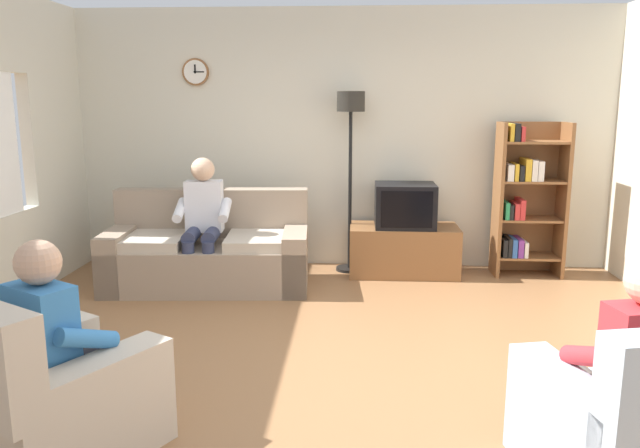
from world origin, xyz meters
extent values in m
plane|color=#8C603D|center=(0.00, 0.00, 0.00)|extent=(12.00, 12.00, 0.00)
cube|color=beige|center=(0.00, 2.66, 1.35)|extent=(6.20, 0.12, 2.70)
cylinder|color=brown|center=(-1.54, 2.58, 2.05)|extent=(0.28, 0.03, 0.28)
cylinder|color=white|center=(-1.54, 2.56, 2.05)|extent=(0.24, 0.01, 0.24)
cube|color=black|center=(-1.54, 2.56, 2.08)|extent=(0.02, 0.01, 0.09)
cube|color=black|center=(-1.50, 2.56, 2.05)|extent=(0.11, 0.01, 0.01)
cube|color=beige|center=(-2.86, 2.10, 1.40)|extent=(0.12, 1.10, 1.20)
cube|color=gray|center=(-1.26, 1.67, 0.21)|extent=(1.95, 0.96, 0.42)
cube|color=gray|center=(-1.28, 2.03, 0.66)|extent=(1.91, 0.32, 0.48)
cube|color=gray|center=(-0.42, 1.73, 0.28)|extent=(0.27, 0.85, 0.56)
cube|color=gray|center=(-2.10, 1.62, 0.28)|extent=(0.27, 0.85, 0.56)
cube|color=#BCAD99|center=(-0.75, 1.65, 0.47)|extent=(0.64, 0.72, 0.10)
cube|color=#BCAD99|center=(-1.75, 1.59, 0.47)|extent=(0.64, 0.72, 0.10)
cube|color=brown|center=(0.64, 2.25, 0.25)|extent=(1.10, 0.56, 0.50)
cube|color=black|center=(0.64, 2.51, 0.28)|extent=(1.10, 0.04, 0.03)
cube|color=black|center=(0.64, 2.23, 0.72)|extent=(0.60, 0.48, 0.44)
cube|color=black|center=(0.64, 1.98, 0.72)|extent=(0.50, 0.01, 0.36)
cube|color=brown|center=(1.58, 2.30, 0.78)|extent=(0.04, 0.36, 1.55)
cube|color=brown|center=(2.22, 2.30, 0.78)|extent=(0.04, 0.36, 1.55)
cube|color=brown|center=(1.90, 2.47, 0.78)|extent=(0.64, 0.02, 1.55)
cube|color=brown|center=(1.90, 2.30, 0.19)|extent=(0.60, 0.34, 0.02)
cube|color=black|center=(1.65, 2.28, 0.30)|extent=(0.04, 0.28, 0.18)
cube|color=black|center=(1.70, 2.28, 0.30)|extent=(0.04, 0.28, 0.19)
cube|color=#2D59A5|center=(1.75, 2.28, 0.30)|extent=(0.05, 0.28, 0.18)
cube|color=#72338C|center=(1.81, 2.28, 0.30)|extent=(0.05, 0.28, 0.18)
cube|color=silver|center=(1.86, 2.28, 0.28)|extent=(0.04, 0.28, 0.16)
cube|color=brown|center=(1.90, 2.30, 0.58)|extent=(0.60, 0.34, 0.02)
cube|color=#267F4C|center=(1.65, 2.28, 0.68)|extent=(0.04, 0.28, 0.17)
cube|color=black|center=(1.69, 2.28, 0.67)|extent=(0.04, 0.28, 0.15)
cube|color=red|center=(1.75, 2.28, 0.67)|extent=(0.05, 0.28, 0.16)
cube|color=red|center=(1.80, 2.28, 0.69)|extent=(0.05, 0.28, 0.20)
cube|color=brown|center=(1.90, 2.30, 0.97)|extent=(0.60, 0.34, 0.02)
cube|color=silver|center=(1.66, 2.28, 1.06)|extent=(0.06, 0.28, 0.16)
cube|color=gold|center=(1.72, 2.28, 1.07)|extent=(0.04, 0.28, 0.17)
cube|color=black|center=(1.77, 2.28, 1.06)|extent=(0.04, 0.28, 0.15)
cube|color=gold|center=(1.83, 2.28, 1.09)|extent=(0.06, 0.28, 0.22)
cube|color=silver|center=(1.89, 2.28, 1.08)|extent=(0.05, 0.28, 0.21)
cube|color=silver|center=(1.95, 2.28, 1.08)|extent=(0.06, 0.28, 0.20)
cube|color=brown|center=(1.90, 2.30, 1.36)|extent=(0.60, 0.34, 0.02)
cube|color=gold|center=(1.65, 2.28, 1.45)|extent=(0.04, 0.28, 0.17)
cube|color=black|center=(1.70, 2.28, 1.45)|extent=(0.05, 0.28, 0.17)
cube|color=red|center=(1.76, 2.28, 1.44)|extent=(0.04, 0.28, 0.14)
cylinder|color=black|center=(0.09, 2.35, 0.01)|extent=(0.28, 0.28, 0.03)
cylinder|color=black|center=(0.09, 2.35, 0.85)|extent=(0.04, 0.04, 1.70)
cylinder|color=black|center=(0.09, 2.35, 1.75)|extent=(0.28, 0.28, 0.20)
cube|color=#BCAD99|center=(-1.34, -1.16, 0.20)|extent=(1.11, 1.13, 0.40)
cube|color=#BCAD99|center=(-1.59, -0.99, 0.28)|extent=(0.58, 0.79, 0.56)
cube|color=#BCAD99|center=(-1.08, -1.30, 0.28)|extent=(0.58, 0.79, 0.56)
cube|color=#9EADBC|center=(1.41, -1.30, 0.20)|extent=(0.96, 0.99, 0.40)
cube|color=#9EADBC|center=(1.12, -1.34, 0.28)|extent=(0.37, 0.82, 0.56)
cube|color=silver|center=(-1.28, 1.72, 0.78)|extent=(0.35, 0.22, 0.48)
sphere|color=#D8AD8C|center=(-1.28, 1.71, 1.13)|extent=(0.22, 0.22, 0.22)
cylinder|color=#2D334C|center=(-1.18, 1.54, 0.54)|extent=(0.15, 0.39, 0.13)
cylinder|color=#2D334C|center=(-1.36, 1.53, 0.54)|extent=(0.15, 0.39, 0.13)
cylinder|color=#2D334C|center=(-1.17, 1.35, 0.26)|extent=(0.12, 0.12, 0.52)
cylinder|color=#2D334C|center=(-1.35, 1.34, 0.26)|extent=(0.12, 0.12, 0.52)
cylinder|color=silver|center=(-1.07, 1.64, 0.76)|extent=(0.11, 0.34, 0.20)
cylinder|color=silver|center=(-1.49, 1.61, 0.76)|extent=(0.11, 0.34, 0.20)
cube|color=#3372B2|center=(-1.37, -1.20, 0.66)|extent=(0.39, 0.34, 0.48)
sphere|color=tan|center=(-1.36, -1.20, 1.01)|extent=(0.22, 0.22, 0.22)
cylinder|color=black|center=(-1.35, -1.00, 0.42)|extent=(0.30, 0.39, 0.13)
cylinder|color=black|center=(-1.20, -1.09, 0.42)|extent=(0.30, 0.39, 0.13)
cylinder|color=black|center=(-1.26, -0.83, 0.20)|extent=(0.15, 0.15, 0.40)
cylinder|color=black|center=(-1.10, -0.92, 0.20)|extent=(0.15, 0.15, 0.40)
cylinder|color=#3372B2|center=(-1.50, -1.01, 0.64)|extent=(0.24, 0.33, 0.20)
cylinder|color=#3372B2|center=(-1.14, -1.22, 0.64)|extent=(0.24, 0.33, 0.20)
cylinder|color=#4C4742|center=(1.30, -1.18, 0.42)|extent=(0.21, 0.40, 0.13)
cylinder|color=#4C4742|center=(1.47, -1.14, 0.42)|extent=(0.21, 0.40, 0.13)
cylinder|color=#4C4742|center=(1.26, -0.99, 0.20)|extent=(0.13, 0.13, 0.40)
cylinder|color=#4C4742|center=(1.43, -0.96, 0.20)|extent=(0.13, 0.13, 0.40)
cylinder|color=red|center=(1.20, -1.29, 0.64)|extent=(0.16, 0.34, 0.20)
camera|label=1|loc=(0.15, -3.97, 1.78)|focal=34.78mm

